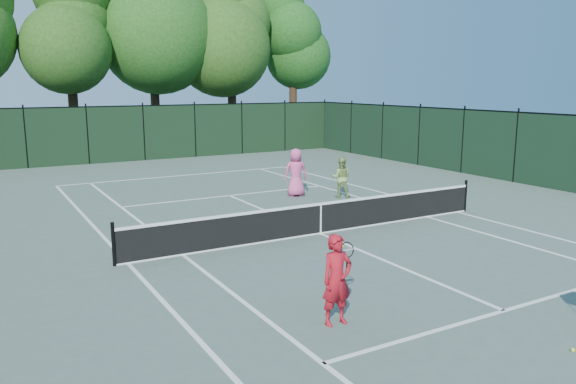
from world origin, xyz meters
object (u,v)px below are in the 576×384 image
loose_ball_near_cart (573,350)px  loose_ball_midcourt (342,246)px  player_pink (296,172)px  player_green (341,177)px  coach (337,280)px

loose_ball_near_cart → loose_ball_midcourt: bearing=88.7°
player_pink → player_green: player_pink is taller
loose_ball_midcourt → loose_ball_near_cart: bearing=-91.3°
coach → player_pink: size_ratio=0.90×
coach → loose_ball_midcourt: size_ratio=24.31×
player_pink → player_green: 1.72m
player_pink → loose_ball_near_cart: size_ratio=26.89×
loose_ball_near_cart → loose_ball_midcourt: size_ratio=1.00×
player_pink → player_green: bearing=155.0°
player_green → loose_ball_near_cart: 12.72m
player_pink → loose_ball_midcourt: bearing=82.8°
player_green → loose_ball_near_cart: bearing=106.7°
coach → loose_ball_midcourt: 4.82m
player_pink → player_green: (1.35, -1.06, -0.15)m
player_green → loose_ball_midcourt: (-3.78, -5.47, -0.73)m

